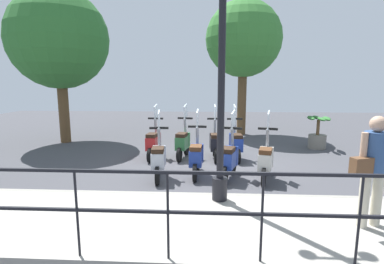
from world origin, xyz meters
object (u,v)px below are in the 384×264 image
object	(u,v)px
scooter_near_0	(266,159)
scooter_near_1	(229,158)
lamp_post_near	(221,91)
scooter_far_0	(236,143)
tree_large	(59,40)
potted_palm	(317,135)
scooter_near_3	(159,158)
tree_distant	(244,40)
scooter_far_2	(183,142)
scooter_near_2	(196,156)
pedestrian_with_bag	(373,163)
scooter_far_1	(215,143)
scooter_far_3	(154,142)

from	to	relation	value
scooter_near_0	scooter_near_1	world-z (taller)	same
lamp_post_near	scooter_near_1	distance (m)	2.23
lamp_post_near	scooter_far_0	xyz separation A→B (m)	(3.27, -0.57, -1.55)
lamp_post_near	scooter_near_0	world-z (taller)	lamp_post_near
tree_large	scooter_near_0	world-z (taller)	tree_large
potted_palm	scooter_near_3	distance (m)	5.79
tree_distant	scooter_far_2	world-z (taller)	tree_distant
potted_palm	scooter_near_2	bearing A→B (deg)	129.03
scooter_near_1	scooter_near_3	bearing A→B (deg)	109.86
tree_large	tree_distant	xyz separation A→B (m)	(1.97, -6.54, 0.21)
pedestrian_with_bag	tree_distant	distance (m)	8.74
potted_palm	scooter_near_0	distance (m)	4.08
potted_palm	scooter_near_3	world-z (taller)	scooter_near_3
scooter_near_2	scooter_far_1	bearing A→B (deg)	-14.95
pedestrian_with_bag	scooter_far_0	distance (m)	4.44
scooter_near_3	scooter_far_2	bearing A→B (deg)	-16.92
pedestrian_with_bag	scooter_near_2	world-z (taller)	pedestrian_with_bag
scooter_near_1	scooter_near_3	distance (m)	1.59
scooter_near_1	scooter_near_0	bearing A→B (deg)	-76.11
tree_distant	scooter_near_0	size ratio (longest dim) A/B	3.47
scooter_near_1	scooter_near_2	xyz separation A→B (m)	(0.18, 0.75, 0.00)
tree_distant	lamp_post_near	bearing A→B (deg)	171.13
scooter_near_3	scooter_far_2	world-z (taller)	same
tree_distant	potted_palm	distance (m)	4.75
scooter_near_1	tree_large	bearing A→B (deg)	73.01
potted_palm	scooter_near_3	size ratio (longest dim) A/B	0.69
lamp_post_near	pedestrian_with_bag	xyz separation A→B (m)	(-0.86, -2.08, -0.96)
lamp_post_near	potted_palm	distance (m)	6.15
lamp_post_near	scooter_far_0	size ratio (longest dim) A/B	2.77
scooter_far_3	scooter_far_0	bearing A→B (deg)	-84.81
scooter_far_0	scooter_near_2	bearing A→B (deg)	140.49
scooter_near_2	tree_large	bearing A→B (deg)	55.41
scooter_near_0	scooter_far_0	xyz separation A→B (m)	(1.75, 0.51, 0.00)
scooter_near_1	scooter_far_1	bearing A→B (deg)	26.59
tree_large	scooter_far_2	xyz separation A→B (m)	(-2.08, -4.46, -3.11)
lamp_post_near	pedestrian_with_bag	world-z (taller)	lamp_post_near
lamp_post_near	tree_large	xyz separation A→B (m)	(5.43, 5.39, 1.56)
tree_large	scooter_near_3	world-z (taller)	tree_large
pedestrian_with_bag	scooter_far_2	xyz separation A→B (m)	(4.20, 3.01, -0.60)
scooter_near_2	scooter_near_3	bearing A→B (deg)	108.88
scooter_far_3	scooter_near_0	bearing A→B (deg)	-116.66
scooter_far_0	scooter_far_3	world-z (taller)	same
pedestrian_with_bag	scooter_far_2	bearing A→B (deg)	18.29
scooter_far_2	lamp_post_near	bearing A→B (deg)	-154.99
scooter_near_3	scooter_far_2	distance (m)	1.89
scooter_near_3	scooter_near_2	bearing A→B (deg)	-78.21
scooter_near_0	tree_large	bearing A→B (deg)	73.85
scooter_near_0	scooter_near_2	size ratio (longest dim) A/B	1.00
lamp_post_near	tree_distant	xyz separation A→B (m)	(7.40, -1.15, 1.77)
pedestrian_with_bag	lamp_post_near	bearing A→B (deg)	50.32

